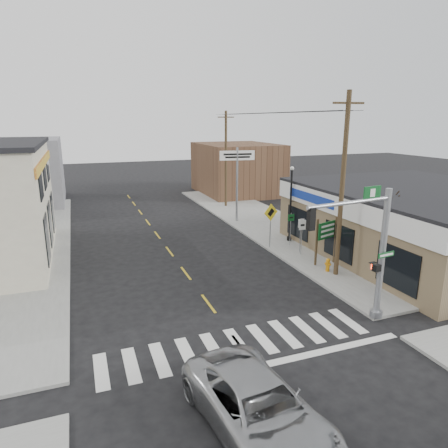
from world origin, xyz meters
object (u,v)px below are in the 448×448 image
object	(u,v)px
guide_sign	(327,235)
lamp_post	(292,198)
fire_hydrant	(328,264)
utility_pole_far	(226,158)
dance_center_sign	(237,165)
utility_pole_near	(342,185)
traffic_signal_pole	(370,242)
bare_tree	(385,197)
suv	(258,408)

from	to	relation	value
guide_sign	lamp_post	distance (m)	4.96
fire_hydrant	utility_pole_far	world-z (taller)	utility_pole_far
guide_sign	dance_center_sign	size ratio (longest dim) A/B	0.46
dance_center_sign	utility_pole_near	bearing A→B (deg)	-78.27
traffic_signal_pole	utility_pole_far	xyz separation A→B (m)	(2.60, 23.20, 1.17)
dance_center_sign	bare_tree	distance (m)	13.14
suv	traffic_signal_pole	bearing A→B (deg)	23.78
fire_hydrant	bare_tree	xyz separation A→B (m)	(3.18, -0.36, 3.60)
suv	guide_sign	world-z (taller)	guide_sign
fire_hydrant	lamp_post	distance (m)	6.43
traffic_signal_pole	fire_hydrant	size ratio (longest dim) A/B	7.65
suv	bare_tree	size ratio (longest dim) A/B	1.08
fire_hydrant	suv	bearing A→B (deg)	-132.88
lamp_post	suv	bearing A→B (deg)	-124.01
traffic_signal_pole	utility_pole_far	size ratio (longest dim) A/B	0.64
suv	bare_tree	xyz separation A→B (m)	(11.69, 8.81, 3.37)
lamp_post	utility_pole_near	bearing A→B (deg)	-98.64
fire_hydrant	dance_center_sign	xyz separation A→B (m)	(-0.40, 12.28, 4.16)
bare_tree	utility_pole_far	world-z (taller)	utility_pole_far
lamp_post	dance_center_sign	bearing A→B (deg)	99.94
guide_sign	utility_pole_far	distance (m)	17.24
traffic_signal_pole	bare_tree	distance (m)	6.94
lamp_post	traffic_signal_pole	bearing A→B (deg)	-105.77
lamp_post	utility_pole_far	size ratio (longest dim) A/B	0.58
suv	utility_pole_far	xyz separation A→B (m)	(9.32, 27.21, 3.92)
utility_pole_near	utility_pole_far	distance (m)	18.56
suv	fire_hydrant	world-z (taller)	suv
bare_tree	utility_pole_near	xyz separation A→B (m)	(-3.00, -0.15, 0.87)
lamp_post	bare_tree	size ratio (longest dim) A/B	1.00
dance_center_sign	bare_tree	world-z (taller)	dance_center_sign
dance_center_sign	fire_hydrant	bearing A→B (deg)	-78.98
lamp_post	utility_pole_near	size ratio (longest dim) A/B	0.54
suv	guide_sign	distance (m)	13.68
suv	lamp_post	bearing A→B (deg)	50.71
dance_center_sign	utility_pole_near	world-z (taller)	utility_pole_near
traffic_signal_pole	fire_hydrant	world-z (taller)	traffic_signal_pole
fire_hydrant	bare_tree	distance (m)	4.81
traffic_signal_pole	lamp_post	distance (m)	11.33
guide_sign	utility_pole_far	world-z (taller)	utility_pole_far
guide_sign	utility_pole_near	bearing A→B (deg)	-121.64
utility_pole_near	bare_tree	bearing A→B (deg)	10.51
traffic_signal_pole	dance_center_sign	size ratio (longest dim) A/B	0.95
utility_pole_far	lamp_post	bearing A→B (deg)	-84.08
lamp_post	bare_tree	xyz separation A→B (m)	(2.24, -6.18, 1.03)
bare_tree	fire_hydrant	bearing A→B (deg)	173.61
traffic_signal_pole	bare_tree	xyz separation A→B (m)	(4.97, 4.80, 0.62)
lamp_post	utility_pole_far	xyz separation A→B (m)	(-0.13, 12.21, 1.59)
traffic_signal_pole	guide_sign	distance (m)	6.80
guide_sign	bare_tree	world-z (taller)	bare_tree
utility_pole_near	fire_hydrant	bearing A→B (deg)	116.72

